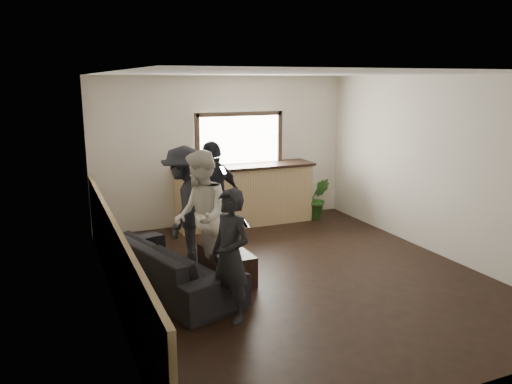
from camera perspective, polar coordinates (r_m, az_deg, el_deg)
name	(u,v)px	position (r m, az deg, el deg)	size (l,w,h in m)	color
ground	(295,275)	(7.24, 4.50, -9.40)	(5.00, 6.00, 0.01)	black
room_shell	(247,178)	(6.52, -1.03, 1.64)	(5.01, 6.01, 2.80)	silver
bar_counter	(245,191)	(9.52, -1.32, 0.09)	(2.70, 0.68, 2.13)	tan
sofa	(170,266)	(6.73, -9.76, -8.28)	(2.27, 0.89, 0.66)	black
coffee_table	(227,265)	(7.02, -3.39, -8.27)	(0.52, 0.94, 0.42)	black
cup_a	(212,244)	(7.08, -5.05, -5.94)	(0.12, 0.12, 0.10)	silver
cup_b	(235,250)	(6.83, -2.41, -6.65)	(0.09, 0.09, 0.09)	silver
potted_plant	(318,198)	(9.99, 7.07, -0.73)	(0.46, 0.37, 0.83)	#2D6623
person_a	(231,255)	(5.71, -2.91, -7.25)	(0.54, 0.66, 1.55)	black
person_b	(201,217)	(6.80, -6.35, -2.84)	(0.83, 0.98, 1.81)	silver
person_c	(185,206)	(7.48, -8.14, -1.59)	(1.10, 1.32, 1.78)	black
person_d	(214,198)	(7.91, -4.83, -0.65)	(1.14, 0.83, 1.80)	black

